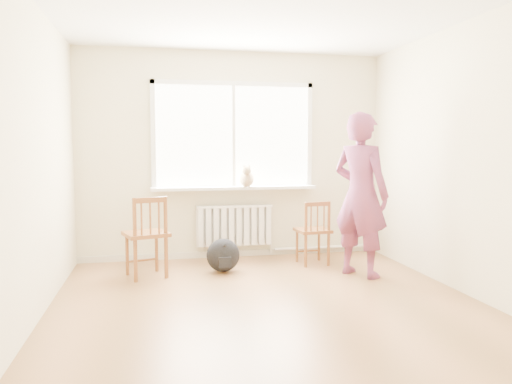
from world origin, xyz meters
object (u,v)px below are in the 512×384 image
person (361,195)px  cat (247,177)px  chair_right (314,233)px  backpack (223,255)px  chair_left (147,237)px

person → cat: size_ratio=4.22×
chair_right → backpack: size_ratio=2.04×
chair_right → backpack: (-1.16, -0.13, -0.21)m
cat → backpack: size_ratio=1.12×
chair_right → person: size_ratio=0.43×
chair_left → chair_right: 2.03m
backpack → chair_left: bearing=-174.0°
chair_left → person: 2.44m
chair_left → cat: 1.55m
chair_left → cat: bearing=-168.7°
chair_left → chair_right: chair_left is taller
cat → chair_right: bearing=-22.0°
chair_right → cat: (-0.77, 0.47, 0.67)m
cat → backpack: bearing=-113.7°
cat → backpack: cat is taller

